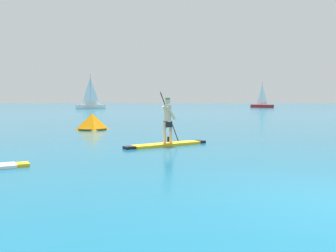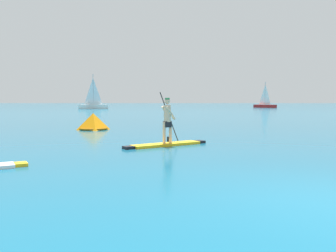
{
  "view_description": "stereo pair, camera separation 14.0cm",
  "coord_description": "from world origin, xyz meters",
  "px_view_note": "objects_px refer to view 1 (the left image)",
  "views": [
    {
      "loc": [
        -2.97,
        -5.71,
        1.68
      ],
      "look_at": [
        -3.11,
        9.17,
        0.6
      ],
      "focal_mm": 37.84,
      "sensor_mm": 36.0,
      "label": 1
    },
    {
      "loc": [
        -2.83,
        -5.71,
        1.68
      ],
      "look_at": [
        -3.11,
        9.17,
        0.6
      ],
      "focal_mm": 37.84,
      "sensor_mm": 36.0,
      "label": 2
    }
  ],
  "objects_px": {
    "paddleboarder_mid_center": "(167,135)",
    "race_marker_buoy": "(92,123)",
    "sailboat_right_horizon": "(262,104)",
    "sailboat_left_horizon": "(91,104)"
  },
  "relations": [
    {
      "from": "paddleboarder_mid_center",
      "to": "race_marker_buoy",
      "type": "relative_size",
      "value": 1.74
    },
    {
      "from": "paddleboarder_mid_center",
      "to": "race_marker_buoy",
      "type": "bearing_deg",
      "value": 86.55
    },
    {
      "from": "paddleboarder_mid_center",
      "to": "sailboat_left_horizon",
      "type": "bearing_deg",
      "value": 70.42
    },
    {
      "from": "race_marker_buoy",
      "to": "sailboat_left_horizon",
      "type": "xyz_separation_m",
      "value": [
        -11.65,
        50.53,
        0.5
      ]
    },
    {
      "from": "race_marker_buoy",
      "to": "sailboat_left_horizon",
      "type": "bearing_deg",
      "value": 102.98
    },
    {
      "from": "paddleboarder_mid_center",
      "to": "sailboat_left_horizon",
      "type": "xyz_separation_m",
      "value": [
        -16.05,
        57.66,
        0.51
      ]
    },
    {
      "from": "race_marker_buoy",
      "to": "sailboat_right_horizon",
      "type": "xyz_separation_m",
      "value": [
        25.91,
        63.57,
        0.36
      ]
    },
    {
      "from": "race_marker_buoy",
      "to": "sailboat_right_horizon",
      "type": "relative_size",
      "value": 0.29
    },
    {
      "from": "sailboat_right_horizon",
      "to": "paddleboarder_mid_center",
      "type": "bearing_deg",
      "value": -51.87
    },
    {
      "from": "sailboat_left_horizon",
      "to": "sailboat_right_horizon",
      "type": "xyz_separation_m",
      "value": [
        37.55,
        13.04,
        -0.14
      ]
    }
  ]
}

